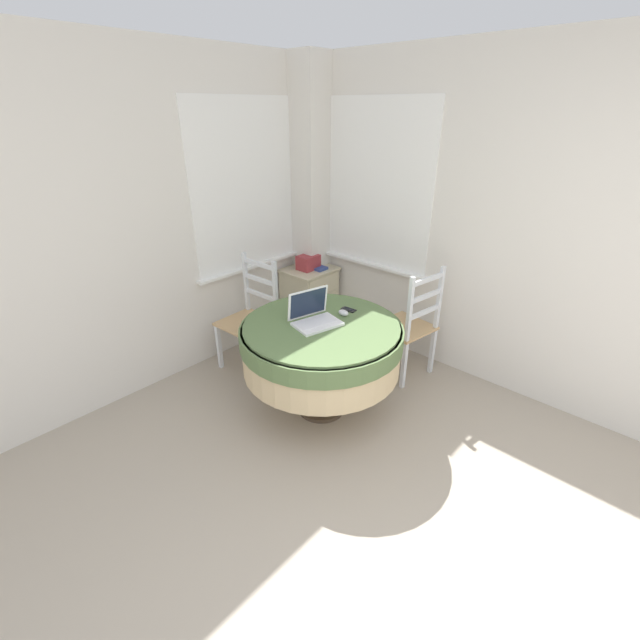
{
  "coord_description": "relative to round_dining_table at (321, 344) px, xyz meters",
  "views": [
    {
      "loc": [
        -0.84,
        -0.04,
        2.11
      ],
      "look_at": [
        1.3,
        1.9,
        0.67
      ],
      "focal_mm": 24.0,
      "sensor_mm": 36.0,
      "label": 1
    }
  ],
  "objects": [
    {
      "name": "round_dining_table",
      "position": [
        0.0,
        0.0,
        0.0
      ],
      "size": [
        1.16,
        1.16,
        0.74
      ],
      "color": "#4C3D2D",
      "rests_on": "ground_plane"
    },
    {
      "name": "book_on_cabinet",
      "position": [
        1.02,
        0.99,
        0.08
      ],
      "size": [
        0.13,
        0.21,
        0.02
      ],
      "color": "#33478C",
      "rests_on": "corner_cabinet"
    },
    {
      "name": "cell_phone",
      "position": [
        0.31,
        0.01,
        0.16
      ],
      "size": [
        0.06,
        0.11,
        0.01
      ],
      "color": "black",
      "rests_on": "round_dining_table"
    },
    {
      "name": "computer_mouse",
      "position": [
        0.22,
        -0.02,
        0.18
      ],
      "size": [
        0.05,
        0.08,
        0.04
      ],
      "color": "silver",
      "rests_on": "round_dining_table"
    },
    {
      "name": "laptop",
      "position": [
        -0.02,
        0.05,
        0.21
      ],
      "size": [
        0.37,
        0.32,
        0.23
      ],
      "color": "white",
      "rests_on": "round_dining_table"
    },
    {
      "name": "storage_box",
      "position": [
        0.95,
        1.04,
        0.14
      ],
      "size": [
        0.21,
        0.16,
        0.14
      ],
      "color": "#9E3338",
      "rests_on": "corner_cabinet"
    },
    {
      "name": "dining_chair_near_right_window",
      "position": [
        0.87,
        -0.2,
        -0.12
      ],
      "size": [
        0.48,
        0.48,
        0.98
      ],
      "color": "tan",
      "rests_on": "ground_plane"
    },
    {
      "name": "corner_cabinet",
      "position": [
        0.96,
        1.04,
        -0.26
      ],
      "size": [
        0.5,
        0.44,
        0.65
      ],
      "color": "beige",
      "rests_on": "ground_plane"
    },
    {
      "name": "corner_room_shell",
      "position": [
        0.27,
        0.2,
        0.7
      ],
      "size": [
        4.65,
        4.9,
        2.55
      ],
      "color": "silver",
      "rests_on": "ground_plane"
    },
    {
      "name": "dining_chair_near_back_window",
      "position": [
        0.07,
        0.9,
        -0.12
      ],
      "size": [
        0.44,
        0.44,
        0.98
      ],
      "color": "tan",
      "rests_on": "ground_plane"
    }
  ]
}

